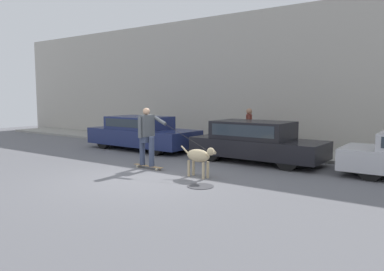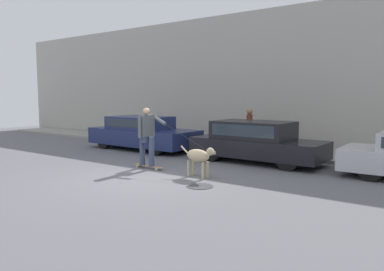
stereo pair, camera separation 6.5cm
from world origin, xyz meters
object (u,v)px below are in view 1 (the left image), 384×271
at_px(dog, 199,156).
at_px(pedestrian_with_bag, 249,127).
at_px(parked_car_0, 142,133).
at_px(parked_car_1, 256,142).
at_px(skateboarder, 147,134).

height_order(dog, pedestrian_with_bag, pedestrian_with_bag).
height_order(parked_car_0, parked_car_1, parked_car_1).
relative_size(skateboarder, pedestrian_with_bag, 1.82).
height_order(parked_car_1, pedestrian_with_bag, pedestrian_with_bag).
relative_size(parked_car_1, skateboarder, 1.51).
distance_m(parked_car_1, dog, 2.92).
xyz_separation_m(parked_car_1, pedestrian_with_bag, (-1.20, 1.86, 0.30)).
relative_size(parked_car_0, dog, 3.86).
bearing_deg(dog, skateboarder, -175.87).
bearing_deg(parked_car_1, parked_car_0, -179.05).
relative_size(parked_car_0, pedestrian_with_bag, 2.98).
height_order(parked_car_1, dog, parked_car_1).
bearing_deg(skateboarder, parked_car_0, 137.30).
bearing_deg(pedestrian_with_bag, skateboarder, 53.78).
xyz_separation_m(parked_car_0, skateboarder, (2.84, -2.81, 0.37)).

